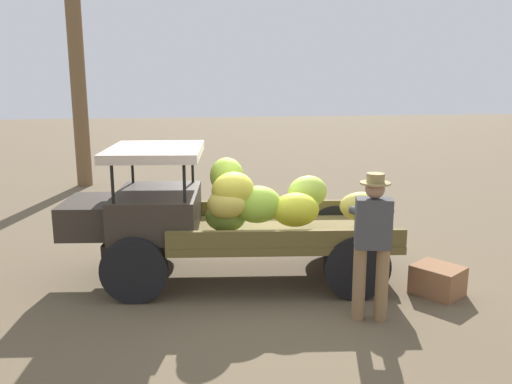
# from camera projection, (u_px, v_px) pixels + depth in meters

# --- Properties ---
(ground_plane) EXTENTS (60.00, 60.00, 0.00)m
(ground_plane) POSITION_uv_depth(u_px,v_px,m) (256.00, 277.00, 7.55)
(ground_plane) COLOR brown
(truck) EXTENTS (4.58, 2.14, 1.86)m
(truck) POSITION_uv_depth(u_px,v_px,m) (219.00, 215.00, 7.27)
(truck) COLOR #322A23
(truck) RESTS_ON ground
(farmer) EXTENTS (0.53, 0.49, 1.74)m
(farmer) POSITION_uv_depth(u_px,v_px,m) (373.00, 238.00, 6.04)
(farmer) COLOR olive
(farmer) RESTS_ON ground
(wooden_crate) EXTENTS (0.74, 0.76, 0.38)m
(wooden_crate) POSITION_uv_depth(u_px,v_px,m) (438.00, 280.00, 6.92)
(wooden_crate) COLOR brown
(wooden_crate) RESTS_ON ground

